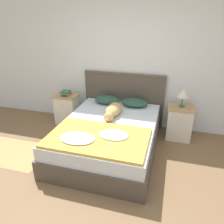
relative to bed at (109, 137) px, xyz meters
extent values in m
plane|color=brown|center=(0.08, -1.01, -0.26)|extent=(16.00, 16.00, 0.00)
cube|color=silver|center=(0.08, 1.12, 1.02)|extent=(9.00, 0.06, 2.55)
cube|color=#4C4238|center=(0.00, 0.00, -0.10)|extent=(1.54, 2.05, 0.31)
cube|color=silver|center=(0.00, 0.00, 0.16)|extent=(1.48, 1.99, 0.21)
cube|color=#4C4238|center=(0.00, 1.05, 0.27)|extent=(1.62, 0.04, 1.06)
cylinder|color=#4C4238|center=(0.00, 1.05, 0.81)|extent=(1.62, 0.06, 0.06)
cube|color=silver|center=(-1.13, 0.76, 0.04)|extent=(0.43, 0.38, 0.60)
cube|color=tan|center=(-1.13, 0.76, 0.35)|extent=(0.45, 0.41, 0.03)
sphere|color=tan|center=(-1.13, 0.56, 0.21)|extent=(0.02, 0.02, 0.02)
cube|color=silver|center=(1.13, 0.76, 0.04)|extent=(0.43, 0.38, 0.60)
cube|color=tan|center=(1.13, 0.76, 0.35)|extent=(0.45, 0.41, 0.03)
sphere|color=tan|center=(1.13, 0.56, 0.21)|extent=(0.02, 0.02, 0.02)
ellipsoid|color=#284C3D|center=(-0.27, 0.80, 0.34)|extent=(0.50, 0.34, 0.15)
ellipsoid|color=#284C3D|center=(0.27, 0.80, 0.34)|extent=(0.50, 0.34, 0.15)
cube|color=gold|center=(0.00, -0.52, 0.28)|extent=(1.41, 0.90, 0.04)
ellipsoid|color=silver|center=(-0.25, -0.66, 0.31)|extent=(0.49, 0.36, 0.03)
ellipsoid|color=silver|center=(0.21, -0.43, 0.31)|extent=(0.42, 0.31, 0.03)
ellipsoid|color=tan|center=(-0.01, 0.34, 0.36)|extent=(0.25, 0.51, 0.18)
sphere|color=tan|center=(-0.01, 0.05, 0.34)|extent=(0.17, 0.17, 0.17)
ellipsoid|color=tan|center=(-0.01, -0.03, 0.33)|extent=(0.08, 0.09, 0.07)
cone|color=tan|center=(-0.05, 0.06, 0.41)|extent=(0.05, 0.05, 0.06)
cone|color=tan|center=(0.04, 0.06, 0.41)|extent=(0.05, 0.05, 0.06)
ellipsoid|color=tan|center=(0.03, 0.56, 0.31)|extent=(0.15, 0.23, 0.07)
cube|color=#232328|center=(-1.12, 0.76, 0.38)|extent=(0.15, 0.23, 0.02)
cube|color=gold|center=(-1.14, 0.77, 0.40)|extent=(0.18, 0.19, 0.03)
cube|color=#285689|center=(-1.13, 0.75, 0.43)|extent=(0.15, 0.22, 0.02)
cube|color=#337547|center=(-1.14, 0.75, 0.45)|extent=(0.17, 0.17, 0.02)
cylinder|color=#336B4C|center=(1.13, 0.77, 0.38)|extent=(0.11, 0.11, 0.02)
cylinder|color=#336B4C|center=(1.13, 0.77, 0.47)|extent=(0.02, 0.02, 0.16)
cone|color=beige|center=(1.13, 0.77, 0.62)|extent=(0.22, 0.22, 0.15)
cube|color=tan|center=(-1.55, -0.53, -0.25)|extent=(1.22, 0.77, 0.00)
camera|label=1|loc=(0.93, -3.02, 1.86)|focal=35.00mm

